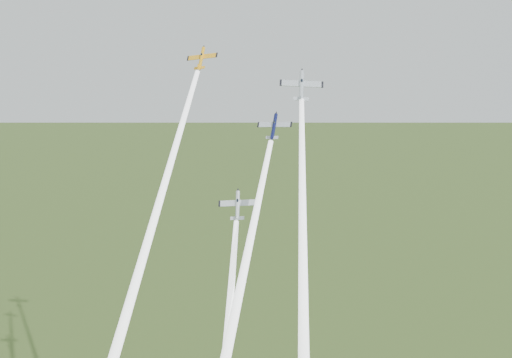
% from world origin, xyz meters
% --- Properties ---
extents(plane_yellow, '(6.71, 5.80, 6.50)m').
position_xyz_m(plane_yellow, '(-12.94, 3.62, 114.02)').
color(plane_yellow, '#FDAA16').
extents(smoke_trail_yellow, '(9.43, 49.09, 63.31)m').
position_xyz_m(smoke_trail_yellow, '(-16.76, -21.85, 80.49)').
color(smoke_trail_yellow, white).
extents(plane_navy, '(7.10, 5.74, 6.25)m').
position_xyz_m(plane_navy, '(2.89, -3.20, 101.63)').
color(plane_navy, '#0E113D').
extents(smoke_trail_navy, '(6.81, 37.96, 48.56)m').
position_xyz_m(smoke_trail_navy, '(0.41, -23.14, 75.47)').
color(smoke_trail_navy, white).
extents(plane_silver_right, '(9.12, 7.50, 7.89)m').
position_xyz_m(plane_silver_right, '(7.09, 3.71, 108.83)').
color(plane_silver_right, silver).
extents(smoke_trail_silver_right, '(8.55, 41.07, 52.79)m').
position_xyz_m(smoke_trail_silver_right, '(10.48, -17.75, 80.55)').
color(smoke_trail_silver_right, white).
extents(plane_silver_low, '(8.04, 5.94, 6.84)m').
position_xyz_m(plane_silver_low, '(-2.84, -9.12, 87.58)').
color(plane_silver_low, silver).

